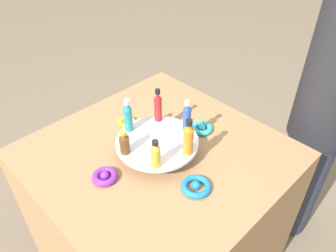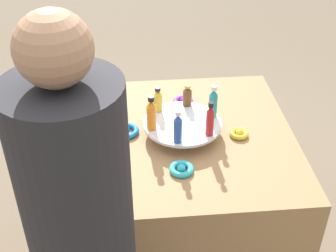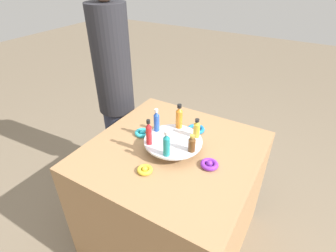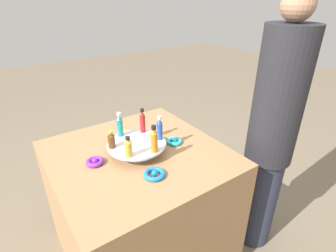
{
  "view_description": "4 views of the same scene",
  "coord_description": "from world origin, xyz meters",
  "px_view_note": "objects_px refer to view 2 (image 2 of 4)",
  "views": [
    {
      "loc": [
        -0.71,
        0.64,
        1.66
      ],
      "look_at": [
        -0.02,
        -0.04,
        0.9
      ],
      "focal_mm": 35.0,
      "sensor_mm": 36.0,
      "label": 1
    },
    {
      "loc": [
        -0.2,
        -1.55,
        1.92
      ],
      "look_at": [
        -0.07,
        -0.15,
        0.93
      ],
      "focal_mm": 50.0,
      "sensor_mm": 36.0,
      "label": 2
    },
    {
      "loc": [
        1.01,
        0.56,
        1.68
      ],
      "look_at": [
        -0.02,
        -0.05,
        0.9
      ],
      "focal_mm": 28.0,
      "sensor_mm": 36.0,
      "label": 3
    },
    {
      "loc": [
        -1.11,
        0.55,
        1.57
      ],
      "look_at": [
        -0.08,
        -0.15,
        0.93
      ],
      "focal_mm": 28.0,
      "sensor_mm": 36.0,
      "label": 4
    }
  ],
  "objects_px": {
    "bottle_teal": "(213,102)",
    "ribbon_bow_gold": "(239,134)",
    "bottle_orange": "(151,114)",
    "ribbon_bow_teal": "(181,169)",
    "ribbon_bow_purple": "(183,102)",
    "ribbon_bow_blue": "(126,131)",
    "bottle_brown": "(187,96)",
    "bottle_gold": "(158,100)",
    "bottle_blue": "(178,128)",
    "display_stand": "(183,126)",
    "bottle_red": "(210,120)"
  },
  "relations": [
    {
      "from": "bottle_gold",
      "to": "ribbon_bow_gold",
      "type": "bearing_deg",
      "value": -20.97
    },
    {
      "from": "bottle_brown",
      "to": "ribbon_bow_gold",
      "type": "height_order",
      "value": "bottle_brown"
    },
    {
      "from": "bottle_orange",
      "to": "ribbon_bow_purple",
      "type": "distance_m",
      "value": 0.33
    },
    {
      "from": "display_stand",
      "to": "bottle_gold",
      "type": "height_order",
      "value": "bottle_gold"
    },
    {
      "from": "ribbon_bow_blue",
      "to": "display_stand",
      "type": "bearing_deg",
      "value": -7.58
    },
    {
      "from": "ribbon_bow_blue",
      "to": "ribbon_bow_teal",
      "type": "relative_size",
      "value": 1.15
    },
    {
      "from": "bottle_gold",
      "to": "bottle_orange",
      "type": "height_order",
      "value": "bottle_orange"
    },
    {
      "from": "bottle_brown",
      "to": "ribbon_bow_purple",
      "type": "distance_m",
      "value": 0.14
    },
    {
      "from": "bottle_brown",
      "to": "ribbon_bow_purple",
      "type": "bearing_deg",
      "value": 91.97
    },
    {
      "from": "display_stand",
      "to": "bottle_red",
      "type": "height_order",
      "value": "bottle_red"
    },
    {
      "from": "bottle_teal",
      "to": "bottle_orange",
      "type": "bearing_deg",
      "value": -165.0
    },
    {
      "from": "bottle_gold",
      "to": "bottle_blue",
      "type": "xyz_separation_m",
      "value": [
        0.06,
        -0.22,
        0.01
      ]
    },
    {
      "from": "bottle_teal",
      "to": "ribbon_bow_gold",
      "type": "xyz_separation_m",
      "value": [
        0.1,
        -0.06,
        -0.12
      ]
    },
    {
      "from": "bottle_orange",
      "to": "bottle_teal",
      "type": "bearing_deg",
      "value": 15.0
    },
    {
      "from": "display_stand",
      "to": "bottle_gold",
      "type": "relative_size",
      "value": 2.85
    },
    {
      "from": "ribbon_bow_purple",
      "to": "ribbon_bow_gold",
      "type": "bearing_deg",
      "value": -52.58
    },
    {
      "from": "bottle_gold",
      "to": "bottle_brown",
      "type": "height_order",
      "value": "bottle_gold"
    },
    {
      "from": "bottle_blue",
      "to": "ribbon_bow_gold",
      "type": "xyz_separation_m",
      "value": [
        0.26,
        0.1,
        -0.11
      ]
    },
    {
      "from": "ribbon_bow_purple",
      "to": "ribbon_bow_gold",
      "type": "distance_m",
      "value": 0.33
    },
    {
      "from": "bottle_gold",
      "to": "bottle_teal",
      "type": "relative_size",
      "value": 0.79
    },
    {
      "from": "ribbon_bow_teal",
      "to": "ribbon_bow_gold",
      "type": "bearing_deg",
      "value": 37.42
    },
    {
      "from": "bottle_gold",
      "to": "ribbon_bow_blue",
      "type": "bearing_deg",
      "value": -155.38
    },
    {
      "from": "bottle_orange",
      "to": "bottle_brown",
      "type": "xyz_separation_m",
      "value": [
        0.16,
        0.16,
        -0.02
      ]
    },
    {
      "from": "ribbon_bow_gold",
      "to": "bottle_orange",
      "type": "bearing_deg",
      "value": -179.44
    },
    {
      "from": "ribbon_bow_purple",
      "to": "ribbon_bow_gold",
      "type": "relative_size",
      "value": 1.18
    },
    {
      "from": "bottle_brown",
      "to": "ribbon_bow_gold",
      "type": "bearing_deg",
      "value": -38.9
    },
    {
      "from": "bottle_teal",
      "to": "ribbon_bow_teal",
      "type": "xyz_separation_m",
      "value": [
        -0.16,
        -0.26,
        -0.12
      ]
    },
    {
      "from": "ribbon_bow_blue",
      "to": "bottle_orange",
      "type": "bearing_deg",
      "value": -32.27
    },
    {
      "from": "bottle_brown",
      "to": "ribbon_bow_teal",
      "type": "bearing_deg",
      "value": -100.27
    },
    {
      "from": "bottle_orange",
      "to": "ribbon_bow_teal",
      "type": "xyz_separation_m",
      "value": [
        0.1,
        -0.2,
        -0.12
      ]
    },
    {
      "from": "bottle_gold",
      "to": "bottle_blue",
      "type": "relative_size",
      "value": 0.81
    },
    {
      "from": "bottle_teal",
      "to": "ribbon_bow_purple",
      "type": "bearing_deg",
      "value": 116.3
    },
    {
      "from": "bottle_gold",
      "to": "ribbon_bow_purple",
      "type": "relative_size",
      "value": 1.21
    },
    {
      "from": "bottle_red",
      "to": "ribbon_bow_gold",
      "type": "distance_m",
      "value": 0.19
    },
    {
      "from": "ribbon_bow_blue",
      "to": "ribbon_bow_teal",
      "type": "distance_m",
      "value": 0.33
    },
    {
      "from": "bottle_orange",
      "to": "bottle_brown",
      "type": "relative_size",
      "value": 1.55
    },
    {
      "from": "display_stand",
      "to": "bottle_blue",
      "type": "bearing_deg",
      "value": -105.0
    },
    {
      "from": "ribbon_bow_purple",
      "to": "ribbon_bow_blue",
      "type": "height_order",
      "value": "ribbon_bow_purple"
    },
    {
      "from": "bottle_gold",
      "to": "bottle_blue",
      "type": "bearing_deg",
      "value": -75.0
    },
    {
      "from": "bottle_gold",
      "to": "ribbon_bow_teal",
      "type": "height_order",
      "value": "bottle_gold"
    },
    {
      "from": "bottle_teal",
      "to": "ribbon_bow_purple",
      "type": "xyz_separation_m",
      "value": [
        -0.1,
        0.2,
        -0.11
      ]
    },
    {
      "from": "display_stand",
      "to": "ribbon_bow_blue",
      "type": "height_order",
      "value": "display_stand"
    },
    {
      "from": "ribbon_bow_blue",
      "to": "ribbon_bow_gold",
      "type": "bearing_deg",
      "value": -7.58
    },
    {
      "from": "bottle_red",
      "to": "bottle_teal",
      "type": "xyz_separation_m",
      "value": [
        0.03,
        0.13,
        -0.0
      ]
    },
    {
      "from": "ribbon_bow_purple",
      "to": "ribbon_bow_teal",
      "type": "relative_size",
      "value": 1.0
    },
    {
      "from": "ribbon_bow_blue",
      "to": "bottle_brown",
      "type": "bearing_deg",
      "value": 20.13
    },
    {
      "from": "bottle_blue",
      "to": "bottle_red",
      "type": "distance_m",
      "value": 0.13
    },
    {
      "from": "ribbon_bow_purple",
      "to": "bottle_brown",
      "type": "bearing_deg",
      "value": -88.03
    },
    {
      "from": "ribbon_bow_purple",
      "to": "ribbon_bow_blue",
      "type": "xyz_separation_m",
      "value": [
        -0.26,
        -0.2,
        -0.0
      ]
    },
    {
      "from": "bottle_red",
      "to": "ribbon_bow_blue",
      "type": "relative_size",
      "value": 1.39
    }
  ]
}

